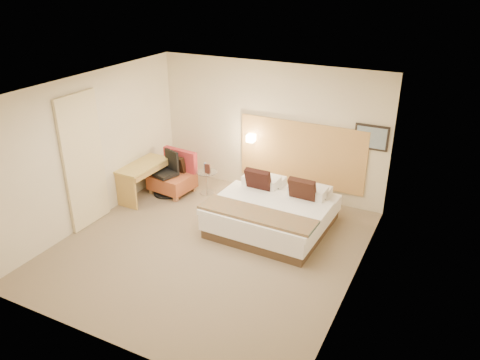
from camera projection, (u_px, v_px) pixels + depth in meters
The scene contains 19 objects.
floor at pixel (209, 247), 7.94m from camera, with size 4.80×5.00×0.02m, color #7B6953.
ceiling at pixel (204, 89), 6.81m from camera, with size 4.80×5.00×0.02m, color white.
wall_back at pixel (270, 129), 9.42m from camera, with size 4.80×0.02×2.70m, color beige.
wall_front at pixel (96, 253), 5.33m from camera, with size 4.80×0.02×2.70m, color beige.
wall_left at pixel (91, 150), 8.36m from camera, with size 0.02×5.00×2.70m, color beige.
wall_right at pixel (359, 206), 6.39m from camera, with size 0.02×5.00×2.70m, color beige.
headboard_panel at pixel (301, 154), 9.27m from camera, with size 2.60×0.04×1.30m, color tan.
art_frame at pixel (371, 137), 8.51m from camera, with size 0.62×0.03×0.47m, color black.
art_canvas at pixel (371, 138), 8.49m from camera, with size 0.54×0.01×0.39m, color slate.
lamp_arm at pixel (252, 137), 9.57m from camera, with size 0.02×0.02×0.12m, color silver.
lamp_shade at pixel (251, 138), 9.52m from camera, with size 0.15×0.15×0.15m, color #FFEDC6.
curtain at pixel (84, 162), 8.19m from camera, with size 0.06×0.90×2.42m, color beige.
bottle_a at pixel (205, 167), 9.62m from camera, with size 0.05×0.05×0.18m, color #7B97BE.
menu_folder at pixel (208, 169), 9.51m from camera, with size 0.11×0.04×0.19m, color #3E1E19.
bed at pixel (273, 212), 8.40m from camera, with size 2.05×2.00×0.97m.
lounge_chair at pixel (174, 176), 9.77m from camera, with size 0.89×0.80×0.86m.
side_table at pixel (207, 181), 9.70m from camera, with size 0.45×0.45×0.49m.
desk at pixel (144, 171), 9.42m from camera, with size 0.57×1.17×0.72m.
desk_chair at pixel (167, 177), 9.64m from camera, with size 0.66×0.66×0.92m.
Camera 1 is at (3.49, -5.80, 4.32)m, focal length 35.00 mm.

